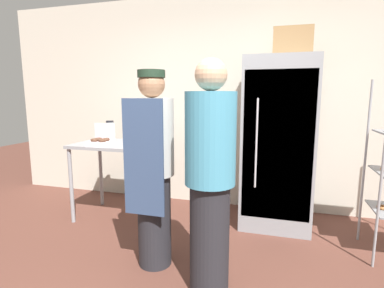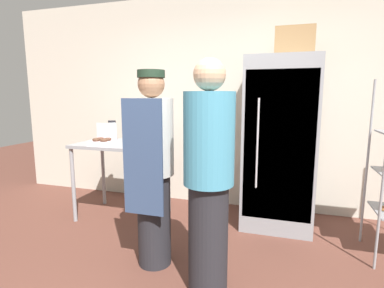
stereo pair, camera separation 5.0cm
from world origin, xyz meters
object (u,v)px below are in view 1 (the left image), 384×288
at_px(cardboard_storage_box, 292,42).
at_px(person_customer, 210,178).
at_px(person_baker, 153,168).
at_px(refrigerator, 277,144).
at_px(blender_pitcher, 110,132).
at_px(donut_box, 101,141).

bearing_deg(cardboard_storage_box, person_customer, -111.53).
xyz_separation_m(cardboard_storage_box, person_baker, (-1.09, -1.20, -1.15)).
xyz_separation_m(refrigerator, person_customer, (-0.45, -1.35, -0.06)).
bearing_deg(blender_pitcher, cardboard_storage_box, 5.19).
bearing_deg(cardboard_storage_box, refrigerator, -148.99).
height_order(cardboard_storage_box, person_baker, cardboard_storage_box).
bearing_deg(donut_box, cardboard_storage_box, 15.60).
xyz_separation_m(blender_pitcher, cardboard_storage_box, (2.10, 0.19, 1.00)).
relative_size(donut_box, person_customer, 0.15).
bearing_deg(person_customer, blender_pitcher, 141.60).
distance_m(refrigerator, cardboard_storage_box, 1.09).
bearing_deg(refrigerator, cardboard_storage_box, 31.01).
distance_m(donut_box, person_baker, 1.12).
relative_size(donut_box, cardboard_storage_box, 0.66).
relative_size(blender_pitcher, person_customer, 0.14).
xyz_separation_m(refrigerator, donut_box, (-1.90, -0.50, 0.02)).
distance_m(person_baker, person_customer, 0.57).
bearing_deg(person_baker, person_customer, -21.64).
height_order(blender_pitcher, person_baker, person_baker).
height_order(refrigerator, donut_box, refrigerator).
bearing_deg(person_customer, donut_box, 149.30).
height_order(donut_box, person_baker, person_baker).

